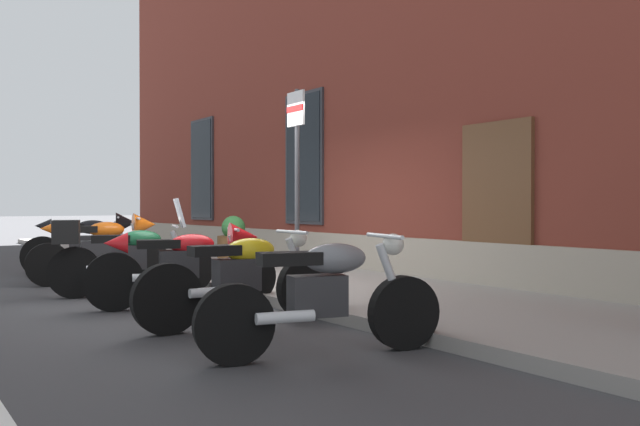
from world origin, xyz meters
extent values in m
plane|color=#38383A|center=(0.00, 0.00, 0.00)|extent=(140.00, 140.00, 0.00)
cube|color=gray|center=(0.00, 1.46, 0.06)|extent=(28.40, 2.92, 0.13)
cube|color=gray|center=(0.00, 2.88, 0.35)|extent=(22.40, 0.10, 0.70)
cube|color=#2D2D33|center=(-6.72, 2.90, 2.10)|extent=(1.22, 0.06, 2.52)
cube|color=black|center=(-6.72, 2.87, 2.10)|extent=(1.10, 0.03, 2.40)
cube|color=#2D2D33|center=(-2.24, 2.90, 2.10)|extent=(1.22, 0.06, 2.52)
cube|color=black|center=(-2.24, 2.87, 2.10)|extent=(1.10, 0.03, 2.40)
cube|color=brown|center=(2.24, 2.89, 1.15)|extent=(1.10, 0.08, 2.30)
cylinder|color=black|center=(-3.27, -0.12, 0.34)|extent=(0.33, 0.68, 0.68)
cylinder|color=black|center=(-3.71, -1.46, 0.34)|extent=(0.33, 0.68, 0.68)
cylinder|color=silver|center=(-3.30, -0.22, 0.61)|extent=(0.17, 0.33, 0.66)
cube|color=#28282B|center=(-3.51, -0.84, 0.52)|extent=(0.35, 0.49, 0.32)
ellipsoid|color=black|center=(-3.46, -0.69, 0.82)|extent=(0.41, 0.58, 0.24)
cube|color=black|center=(-3.58, -1.06, 0.83)|extent=(0.36, 0.52, 0.10)
cylinder|color=silver|center=(-3.33, -0.29, 0.99)|extent=(0.60, 0.23, 0.04)
cylinder|color=silver|center=(-3.49, -1.16, 0.39)|extent=(0.23, 0.46, 0.09)
cone|color=black|center=(-3.29, -0.17, 0.89)|extent=(0.45, 0.44, 0.36)
cone|color=black|center=(-3.71, -1.44, 0.85)|extent=(0.31, 0.32, 0.24)
cylinder|color=black|center=(-1.99, -0.26, 0.32)|extent=(0.23, 0.65, 0.64)
cylinder|color=black|center=(-2.25, -1.67, 0.32)|extent=(0.23, 0.65, 0.64)
cylinder|color=silver|center=(-2.00, -0.36, 0.60)|extent=(0.13, 0.34, 0.68)
cube|color=#28282B|center=(-2.13, -1.02, 0.50)|extent=(0.30, 0.47, 0.32)
ellipsoid|color=orange|center=(-2.10, -0.87, 0.83)|extent=(0.35, 0.56, 0.24)
cube|color=black|center=(-2.17, -1.24, 0.84)|extent=(0.30, 0.51, 0.10)
cylinder|color=silver|center=(-2.02, -0.44, 1.00)|extent=(0.62, 0.15, 0.04)
cylinder|color=silver|center=(-2.06, -1.33, 0.37)|extent=(0.17, 0.46, 0.09)
cone|color=orange|center=(-2.00, -0.31, 0.90)|extent=(0.42, 0.40, 0.36)
cone|color=orange|center=(-2.24, -1.65, 0.86)|extent=(0.28, 0.30, 0.24)
cylinder|color=black|center=(-0.39, -0.29, 0.33)|extent=(0.31, 0.67, 0.66)
cylinder|color=black|center=(-0.83, -1.66, 0.33)|extent=(0.31, 0.67, 0.66)
cylinder|color=silver|center=(-0.42, -0.38, 0.56)|extent=(0.16, 0.30, 0.60)
cube|color=#28282B|center=(-0.62, -1.02, 0.51)|extent=(0.34, 0.49, 0.32)
ellipsoid|color=#195633|center=(-0.58, -0.88, 0.75)|extent=(0.41, 0.57, 0.24)
cube|color=black|center=(-0.69, -1.24, 0.76)|extent=(0.36, 0.52, 0.10)
cylinder|color=silver|center=(-0.44, -0.46, 0.92)|extent=(0.60, 0.22, 0.04)
cylinder|color=silver|center=(-0.60, -1.35, 0.38)|extent=(0.22, 0.46, 0.09)
cube|color=#B2BCC6|center=(-0.42, -0.40, 1.10)|extent=(0.39, 0.24, 0.40)
cube|color=black|center=(-0.86, -1.76, 0.86)|extent=(0.44, 0.41, 0.30)
cylinder|color=black|center=(0.91, -0.10, 0.33)|extent=(0.31, 0.67, 0.66)
cylinder|color=black|center=(0.45, -1.57, 0.33)|extent=(0.31, 0.67, 0.66)
cylinder|color=silver|center=(0.88, -0.19, 0.56)|extent=(0.15, 0.30, 0.59)
cube|color=#28282B|center=(0.67, -0.88, 0.51)|extent=(0.34, 0.49, 0.32)
ellipsoid|color=red|center=(0.71, -0.74, 0.74)|extent=(0.40, 0.57, 0.24)
cube|color=black|center=(0.60, -1.10, 0.75)|extent=(0.35, 0.52, 0.10)
cylinder|color=silver|center=(0.86, -0.27, 0.91)|extent=(0.60, 0.22, 0.04)
cylinder|color=silver|center=(0.69, -1.20, 0.38)|extent=(0.22, 0.46, 0.09)
cone|color=red|center=(0.90, -0.15, 0.81)|extent=(0.45, 0.43, 0.36)
cone|color=red|center=(0.46, -1.55, 0.77)|extent=(0.31, 0.32, 0.24)
cylinder|color=black|center=(2.12, -0.08, 0.33)|extent=(0.16, 0.67, 0.66)
cylinder|color=black|center=(2.02, -1.57, 0.33)|extent=(0.16, 0.67, 0.66)
cylinder|color=silver|center=(2.11, -0.18, 0.57)|extent=(0.09, 0.30, 0.60)
cube|color=#28282B|center=(2.07, -0.88, 0.51)|extent=(0.25, 0.45, 0.32)
ellipsoid|color=gold|center=(2.08, -0.73, 0.75)|extent=(0.29, 0.54, 0.24)
cube|color=black|center=(2.05, -1.11, 0.76)|extent=(0.25, 0.49, 0.10)
cylinder|color=silver|center=(2.11, -0.26, 0.92)|extent=(0.62, 0.08, 0.04)
cylinder|color=silver|center=(2.17, -1.18, 0.38)|extent=(0.12, 0.46, 0.09)
sphere|color=silver|center=(2.11, -0.18, 0.85)|extent=(0.18, 0.18, 0.18)
cylinder|color=black|center=(3.72, -0.22, 0.31)|extent=(0.28, 0.62, 0.61)
cylinder|color=black|center=(3.34, -1.59, 0.31)|extent=(0.28, 0.62, 0.61)
cylinder|color=silver|center=(3.70, -0.31, 0.56)|extent=(0.15, 0.32, 0.65)
cube|color=#28282B|center=(3.52, -0.95, 0.49)|extent=(0.33, 0.48, 0.32)
ellipsoid|color=slate|center=(3.56, -0.81, 0.77)|extent=(0.39, 0.57, 0.24)
cube|color=black|center=(3.46, -1.17, 0.78)|extent=(0.34, 0.52, 0.10)
cylinder|color=silver|center=(3.68, -0.39, 0.94)|extent=(0.61, 0.20, 0.04)
cylinder|color=silver|center=(3.55, -1.27, 0.36)|extent=(0.21, 0.46, 0.09)
sphere|color=silver|center=(3.70, -0.31, 0.87)|extent=(0.18, 0.18, 0.18)
cylinder|color=#4C4C51|center=(0.87, 0.65, 1.41)|extent=(0.06, 0.06, 2.55)
cube|color=white|center=(0.87, 0.63, 2.43)|extent=(0.36, 0.03, 0.44)
cube|color=red|center=(0.87, 0.61, 2.43)|extent=(0.36, 0.01, 0.08)
cylinder|color=brown|center=(-1.84, 1.17, 0.40)|extent=(0.54, 0.54, 0.55)
cylinder|color=black|center=(-1.84, 1.17, 0.40)|extent=(0.57, 0.57, 0.04)
sphere|color=#28602D|center=(-1.84, 1.17, 0.82)|extent=(0.40, 0.40, 0.40)
camera|label=1|loc=(7.41, -3.76, 1.19)|focal=34.54mm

